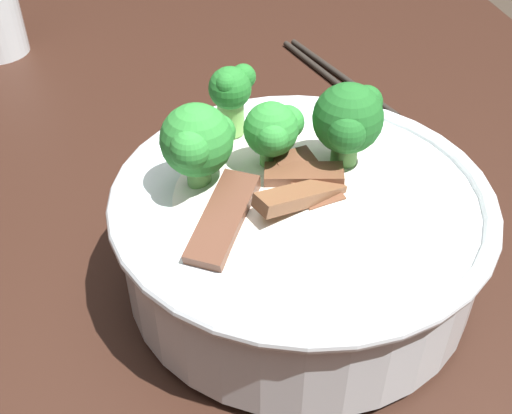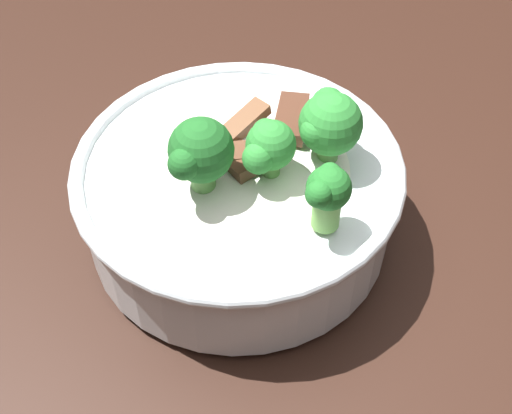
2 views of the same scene
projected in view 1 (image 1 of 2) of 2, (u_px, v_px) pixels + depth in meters
The scene contains 3 objects.
dining_table at pixel (168, 326), 0.58m from camera, with size 1.59×0.99×0.80m.
rice_bowl at pixel (298, 220), 0.43m from camera, with size 0.26×0.26×0.15m.
chopsticks_pair at pixel (335, 77), 0.70m from camera, with size 0.20×0.09×0.01m.
Camera 1 is at (0.39, 0.02, 1.14)m, focal length 43.35 mm.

